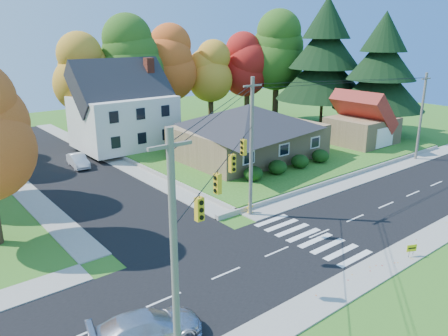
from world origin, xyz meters
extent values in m
plane|color=#3D7923|center=(0.00, 0.00, 0.00)|extent=(120.00, 120.00, 0.00)
cube|color=black|center=(0.00, 0.00, 0.01)|extent=(90.00, 8.00, 0.02)
cube|color=black|center=(-8.00, 26.00, 0.01)|extent=(8.00, 44.00, 0.02)
cube|color=#9C9A90|center=(0.00, 5.00, 0.04)|extent=(90.00, 2.00, 0.08)
cube|color=#9C9A90|center=(0.00, -5.00, 0.04)|extent=(90.00, 2.00, 0.08)
cube|color=#3D7923|center=(13.00, 21.00, 0.25)|extent=(30.00, 30.00, 0.50)
cube|color=tan|center=(8.00, 16.00, 2.10)|extent=(14.00, 10.00, 3.20)
pyramid|color=#26262B|center=(8.00, 16.00, 4.80)|extent=(14.60, 10.60, 2.20)
cube|color=silver|center=(0.00, 28.00, 3.30)|extent=(10.00, 8.00, 5.60)
pyramid|color=#26262B|center=(0.00, 28.00, 7.30)|extent=(10.40, 8.40, 2.40)
cube|color=brown|center=(3.50, 28.00, 5.30)|extent=(0.90, 0.90, 9.60)
cube|color=tan|center=(22.00, 12.00, 2.00)|extent=(7.00, 6.00, 3.00)
pyramid|color=maroon|center=(22.00, 12.00, 4.30)|extent=(7.30, 6.30, 1.60)
cube|color=silver|center=(22.00, 8.95, 1.70)|extent=(3.20, 0.10, 2.20)
ellipsoid|color=#163A10|center=(3.00, 9.80, 1.14)|extent=(1.70, 1.70, 1.27)
ellipsoid|color=#163A10|center=(6.00, 9.80, 1.14)|extent=(1.70, 1.70, 1.27)
ellipsoid|color=#163A10|center=(9.00, 9.80, 1.14)|extent=(1.70, 1.70, 1.27)
ellipsoid|color=#163A10|center=(12.00, 9.80, 1.14)|extent=(1.70, 1.70, 1.27)
cylinder|color=#666059|center=(-14.50, -5.20, 5.00)|extent=(0.26, 0.26, 10.00)
cube|color=#666059|center=(-14.50, -5.20, 9.40)|extent=(1.60, 0.12, 0.12)
cylinder|color=#666059|center=(-1.50, 5.20, 5.00)|extent=(0.26, 0.26, 10.00)
cube|color=#666059|center=(-1.50, 5.20, 9.40)|extent=(1.60, 0.12, 0.12)
cylinder|color=#666059|center=(22.00, 5.20, 4.50)|extent=(0.26, 0.26, 9.00)
cube|color=#666059|center=(22.00, 5.20, 8.40)|extent=(1.60, 0.12, 0.12)
cube|color=gold|center=(-12.00, -3.20, 5.95)|extent=(0.34, 0.26, 1.00)
cube|color=gold|center=(-9.50, -1.20, 5.95)|extent=(0.26, 0.34, 1.00)
cube|color=gold|center=(-6.80, 0.95, 5.95)|extent=(0.34, 0.26, 1.00)
cube|color=gold|center=(-4.00, 3.20, 5.95)|extent=(0.26, 0.34, 1.00)
cylinder|color=black|center=(-8.00, 0.00, 6.60)|extent=(13.02, 10.43, 0.04)
cylinder|color=#3F2A19|center=(-2.00, 34.00, 3.20)|extent=(0.80, 0.80, 5.40)
sphere|color=gold|center=(-2.00, 34.00, 7.10)|extent=(6.72, 6.72, 6.72)
sphere|color=gold|center=(-2.00, 34.00, 8.78)|extent=(5.91, 5.91, 5.91)
sphere|color=gold|center=(-2.00, 34.00, 10.46)|extent=(5.11, 5.11, 5.11)
cylinder|color=#3F2A19|center=(4.00, 33.00, 3.65)|extent=(0.86, 0.86, 6.30)
sphere|color=#32611B|center=(4.00, 33.00, 8.20)|extent=(7.84, 7.84, 7.84)
sphere|color=#32611B|center=(4.00, 33.00, 10.16)|extent=(6.90, 6.90, 6.90)
sphere|color=#32611B|center=(4.00, 33.00, 12.12)|extent=(5.96, 5.96, 5.96)
cylinder|color=#3F2A19|center=(10.00, 34.00, 3.43)|extent=(0.83, 0.83, 5.85)
sphere|color=#D7551E|center=(10.00, 34.00, 7.65)|extent=(7.28, 7.28, 7.28)
sphere|color=#D7551E|center=(10.00, 34.00, 9.47)|extent=(6.41, 6.41, 6.41)
sphere|color=#D7551E|center=(10.00, 34.00, 11.29)|extent=(5.53, 5.53, 5.53)
cylinder|color=#3F2A19|center=(16.00, 33.00, 2.98)|extent=(0.77, 0.77, 4.95)
sphere|color=gold|center=(16.00, 33.00, 6.55)|extent=(6.16, 6.16, 6.16)
sphere|color=gold|center=(16.00, 33.00, 8.09)|extent=(5.42, 5.42, 5.42)
sphere|color=gold|center=(16.00, 33.00, 9.63)|extent=(4.68, 4.68, 4.68)
cylinder|color=#3F2A19|center=(22.00, 32.00, 3.20)|extent=(0.80, 0.80, 5.40)
sphere|color=#A71916|center=(22.00, 32.00, 7.10)|extent=(6.72, 6.72, 6.72)
sphere|color=#A71916|center=(22.00, 32.00, 8.78)|extent=(5.91, 5.91, 5.91)
sphere|color=#A71916|center=(22.00, 32.00, 10.46)|extent=(5.11, 5.11, 5.11)
cylinder|color=#3F2A19|center=(26.00, 30.00, 3.88)|extent=(0.89, 0.89, 6.75)
sphere|color=#32611B|center=(26.00, 30.00, 8.75)|extent=(8.40, 8.40, 8.40)
sphere|color=#32611B|center=(26.00, 30.00, 10.85)|extent=(7.39, 7.39, 7.39)
sphere|color=#32611B|center=(26.00, 30.00, 12.95)|extent=(6.38, 6.38, 6.38)
cylinder|color=#3F2A19|center=(27.00, 22.00, 1.94)|extent=(0.40, 0.40, 2.88)
cone|color=black|center=(27.00, 22.00, 7.38)|extent=(12.80, 12.80, 6.72)
cone|color=black|center=(27.00, 22.00, 11.22)|extent=(9.60, 9.60, 6.08)
cone|color=black|center=(27.00, 22.00, 14.74)|extent=(6.40, 6.40, 5.44)
cylinder|color=#3F2A19|center=(28.00, 14.00, 1.76)|extent=(0.40, 0.40, 2.52)
cone|color=black|center=(28.00, 14.00, 6.52)|extent=(11.20, 11.20, 5.88)
cone|color=black|center=(28.00, 14.00, 9.88)|extent=(8.40, 8.40, 5.32)
cone|color=black|center=(28.00, 14.00, 12.96)|extent=(5.60, 5.60, 4.76)
imported|color=silver|center=(-14.19, -2.25, 0.72)|extent=(5.16, 2.98, 1.41)
imported|color=silver|center=(-6.74, 24.85, 0.66)|extent=(1.73, 4.02, 1.29)
cylinder|color=yellow|center=(-1.30, 5.45, 0.06)|extent=(0.41, 0.41, 0.11)
cylinder|color=yellow|center=(-1.30, 5.45, 0.40)|extent=(0.27, 0.27, 0.63)
sphere|color=yellow|center=(-1.30, 5.45, 0.78)|extent=(0.30, 0.30, 0.30)
cylinder|color=yellow|center=(-1.30, 5.45, 0.51)|extent=(0.52, 0.17, 0.14)
cylinder|color=black|center=(1.49, -5.46, 0.27)|extent=(0.02, 0.02, 0.55)
cylinder|color=black|center=(1.97, -5.46, 0.27)|extent=(0.02, 0.02, 0.55)
cube|color=yellow|center=(1.73, -5.46, 0.60)|extent=(0.61, 0.30, 0.44)
camera|label=1|loc=(-21.49, -16.59, 12.78)|focal=35.00mm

